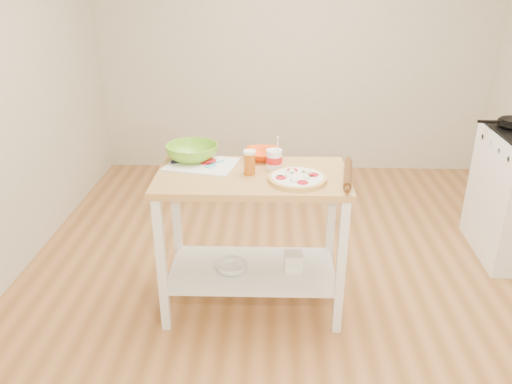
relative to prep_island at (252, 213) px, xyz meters
The scene contains 13 objects.
room_shell 0.82m from the prep_island, 36.25° to the left, with size 4.04×4.54×2.74m.
prep_island is the anchor object (origin of this frame).
pizza 0.38m from the prep_island, 20.66° to the right, with size 0.33×0.33×0.05m.
cutting_board 0.43m from the prep_island, 156.80° to the left, with size 0.45×0.38×0.04m.
spatula 0.37m from the prep_island, 153.89° to the left, with size 0.11×0.14×0.01m.
knife 0.52m from the prep_island, 157.03° to the left, with size 0.24×0.16×0.01m.
orange_bowl 0.39m from the prep_island, 77.64° to the left, with size 0.23×0.23×0.06m, color #F14304.
green_bowl 0.53m from the prep_island, 150.13° to the left, with size 0.32×0.32×0.10m, color #6EAD27.
beer_pint 0.33m from the prep_island, behind, with size 0.07×0.07×0.14m.
yogurt_tub 0.35m from the prep_island, 35.89° to the left, with size 0.10×0.10×0.21m.
rolling_pin 0.61m from the prep_island, ahead, with size 0.05×0.05×0.39m, color #573013.
shelf_glass_bowl 0.38m from the prep_island, 162.24° to the right, with size 0.19×0.19×0.06m, color silver.
shelf_bin 0.42m from the prep_island, ahead, with size 0.11×0.11×0.11m, color white.
Camera 1 is at (-0.22, -2.91, 1.96)m, focal length 35.00 mm.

